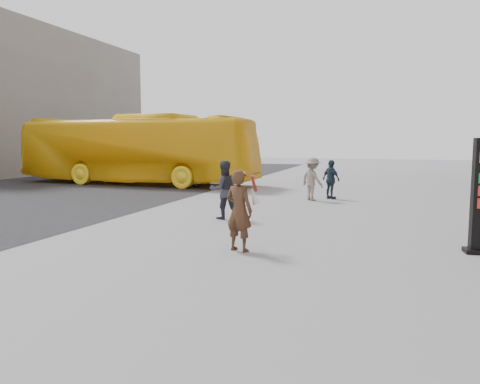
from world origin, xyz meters
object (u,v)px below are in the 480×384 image
(woman, at_px, (239,209))
(pedestrian_c, at_px, (331,179))
(pedestrian_a, at_px, (224,190))
(pedestrian_b, at_px, (312,179))
(bus, at_px, (136,150))

(woman, height_order, pedestrian_c, woman)
(pedestrian_a, distance_m, pedestrian_b, 5.36)
(woman, distance_m, bus, 16.08)
(bus, xyz_separation_m, pedestrian_a, (8.13, -9.00, -0.95))
(bus, relative_size, pedestrian_a, 7.52)
(woman, relative_size, pedestrian_b, 1.03)
(bus, bearing_deg, woman, -139.30)
(bus, xyz_separation_m, pedestrian_c, (10.61, -3.30, -1.03))
(bus, bearing_deg, pedestrian_b, -108.62)
(woman, relative_size, pedestrian_a, 1.00)
(pedestrian_b, bearing_deg, pedestrian_c, -93.80)
(woman, bearing_deg, pedestrian_a, -48.91)
(pedestrian_a, bearing_deg, pedestrian_b, -145.20)
(bus, distance_m, pedestrian_c, 11.15)
(woman, xyz_separation_m, pedestrian_b, (0.16, 8.75, -0.05))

